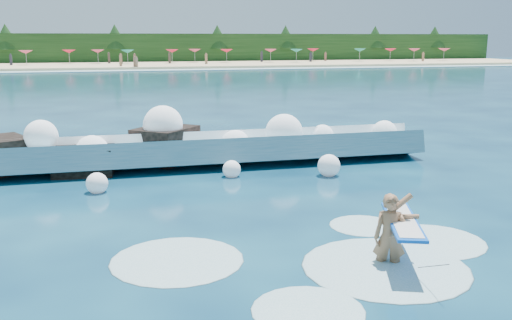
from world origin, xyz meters
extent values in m
plane|color=#07233D|center=(0.00, 0.00, 0.00)|extent=(200.00, 200.00, 0.00)
cube|color=tan|center=(0.00, 78.00, 0.20)|extent=(140.00, 20.00, 0.40)
cube|color=silver|center=(0.00, 67.00, 0.04)|extent=(140.00, 5.00, 0.08)
cube|color=black|center=(0.00, 88.00, 2.50)|extent=(140.00, 4.00, 5.00)
cube|color=teal|center=(0.67, 7.08, 0.40)|extent=(16.02, 2.44, 1.34)
cube|color=white|center=(0.67, 7.88, 0.80)|extent=(16.02, 1.13, 0.62)
cube|color=black|center=(-2.88, 6.78, 0.35)|extent=(1.95, 1.59, 1.01)
cube|color=black|center=(-0.18, 7.98, 0.49)|extent=(2.54, 2.59, 1.41)
imported|color=#8F6243|center=(2.93, -2.47, 0.55)|extent=(0.72, 0.62, 1.68)
cube|color=blue|center=(3.21, -2.42, 0.84)|extent=(1.28, 2.34, 0.06)
cube|color=silver|center=(3.21, -2.42, 0.86)|extent=(1.13, 2.12, 0.06)
cylinder|color=black|center=(3.11, -3.67, 0.45)|extent=(0.01, 0.91, 0.43)
sphere|color=white|center=(-4.17, 7.38, 1.16)|extent=(1.06, 1.06, 1.06)
sphere|color=white|center=(-2.61, 6.91, 0.66)|extent=(1.09, 1.09, 1.09)
sphere|color=white|center=(-0.26, 7.81, 1.31)|extent=(1.36, 1.36, 1.36)
sphere|color=white|center=(2.06, 6.87, 0.70)|extent=(0.99, 0.99, 0.99)
sphere|color=white|center=(3.83, 7.02, 1.01)|extent=(1.31, 1.31, 1.31)
sphere|color=white|center=(5.42, 7.45, 0.75)|extent=(0.84, 0.84, 0.84)
sphere|color=white|center=(7.71, 7.10, 0.82)|extent=(0.93, 0.93, 0.93)
sphere|color=white|center=(-2.47, 4.37, 0.26)|extent=(0.61, 0.61, 0.61)
sphere|color=white|center=(1.56, 5.23, 0.23)|extent=(0.57, 0.57, 0.57)
sphere|color=white|center=(4.53, 4.58, 0.32)|extent=(0.71, 0.71, 0.71)
ellipsoid|color=silver|center=(2.83, -2.53, 0.00)|extent=(3.17, 3.17, 0.16)
ellipsoid|color=silver|center=(0.83, -3.82, 0.00)|extent=(1.83, 1.83, 0.09)
ellipsoid|color=silver|center=(4.47, -1.51, 0.00)|extent=(2.21, 2.21, 0.11)
ellipsoid|color=silver|center=(-0.93, -1.20, 0.00)|extent=(2.61, 2.61, 0.13)
ellipsoid|color=silver|center=(3.48, -0.18, 0.00)|extent=(1.57, 1.57, 0.08)
cone|color=#C63A5A|center=(-13.19, 78.94, 2.25)|extent=(2.00, 2.00, 0.50)
cone|color=red|center=(-7.29, 81.43, 2.25)|extent=(2.00, 2.00, 0.50)
cone|color=#C63A5A|center=(-3.04, 81.05, 2.25)|extent=(2.00, 2.00, 0.50)
cone|color=#147D6F|center=(1.38, 79.15, 2.25)|extent=(2.00, 2.00, 0.50)
cone|color=red|center=(8.33, 80.48, 2.25)|extent=(2.00, 2.00, 0.50)
cone|color=#C63A5A|center=(12.24, 82.38, 2.25)|extent=(2.00, 2.00, 0.50)
cone|color=red|center=(17.05, 79.96, 2.25)|extent=(2.00, 2.00, 0.50)
cone|color=#C63A5A|center=(24.27, 79.36, 2.25)|extent=(2.00, 2.00, 0.50)
cone|color=#147D6F|center=(28.30, 78.14, 2.25)|extent=(2.00, 2.00, 0.50)
cone|color=red|center=(32.62, 82.06, 2.25)|extent=(2.00, 2.00, 0.50)
cone|color=#147D6F|center=(40.08, 79.34, 2.25)|extent=(2.00, 2.00, 0.50)
cone|color=red|center=(45.87, 79.43, 2.25)|extent=(2.00, 2.00, 0.50)
cone|color=#C63A5A|center=(49.45, 77.68, 2.25)|extent=(2.00, 2.00, 0.50)
cone|color=#C63A5A|center=(55.64, 78.27, 2.25)|extent=(2.00, 2.00, 0.50)
cube|color=#262633|center=(-11.46, 79.24, 1.13)|extent=(0.35, 0.22, 1.45)
cube|color=brown|center=(34.87, 81.90, 1.13)|extent=(0.35, 0.22, 1.47)
cube|color=#8C664C|center=(36.72, 76.51, 1.09)|extent=(0.35, 0.22, 1.37)
cube|color=#262633|center=(6.80, 72.93, 1.14)|extent=(0.35, 0.22, 1.48)
cube|color=brown|center=(47.05, 75.69, 1.16)|extent=(0.35, 0.22, 1.52)
cube|color=#3F332D|center=(42.77, 70.64, 1.10)|extent=(0.35, 0.22, 1.40)
cube|color=#262633|center=(19.65, 69.82, 0.78)|extent=(0.35, 0.22, 1.41)
cube|color=brown|center=(26.06, 81.64, 1.19)|extent=(0.35, 0.22, 1.57)
cube|color=#8C664C|center=(18.91, 69.26, 0.84)|extent=(0.35, 0.22, 1.53)
cube|color=#262633|center=(54.76, 75.58, 1.13)|extent=(0.35, 0.22, 1.47)
cube|color=brown|center=(50.51, 68.29, 0.77)|extent=(0.35, 0.22, 1.39)
cube|color=#3F332D|center=(-0.18, 81.44, 1.16)|extent=(0.35, 0.22, 1.52)
cube|color=#3F332D|center=(23.09, 80.58, 1.11)|extent=(0.35, 0.22, 1.42)
cube|color=#8C664C|center=(14.60, 71.51, 1.13)|extent=(0.35, 0.22, 1.46)
cube|color=#3F332D|center=(-10.13, 68.08, 0.76)|extent=(0.35, 0.22, 1.36)
camera|label=1|loc=(-2.08, -11.65, 4.22)|focal=40.00mm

